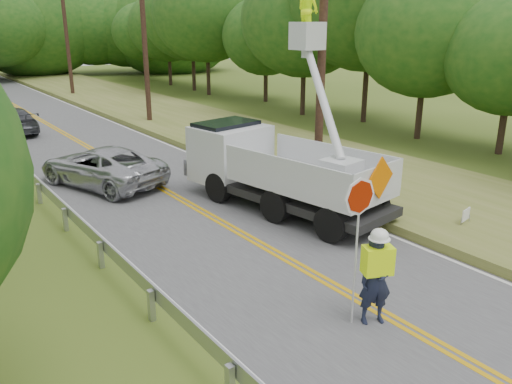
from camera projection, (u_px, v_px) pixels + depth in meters
ground at (437, 345)px, 10.01m from camera, size 140.00×140.00×0.00m
road at (140, 177)px, 20.81m from camera, size 7.20×96.00×0.03m
guardrail at (27, 175)px, 19.12m from camera, size 0.18×48.00×0.77m
utility_poles at (206, 36)px, 24.26m from camera, size 1.60×43.30×10.00m
tall_grass_verge at (279, 149)px, 24.70m from camera, size 7.00×96.00×0.30m
treeline_right at (284, 18)px, 35.23m from camera, size 10.97×52.71×11.96m
flagger at (376, 273)px, 10.41m from camera, size 1.19×0.70×3.13m
bucket_truck at (265, 156)px, 17.51m from camera, size 4.18×7.62×7.10m
suv_silver at (102, 166)px, 19.51m from camera, size 4.04×5.79×1.47m
suv_darkgrey at (11, 121)px, 28.63m from camera, size 2.21×4.92×1.40m
yard_sign at (466, 216)px, 15.16m from camera, size 0.51×0.14×0.74m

